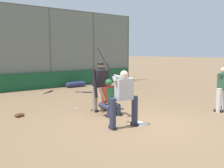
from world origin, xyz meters
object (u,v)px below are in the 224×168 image
object	(u,v)px
spare_bat_third_base_side	(105,89)
fielding_glove_on_dirt	(19,115)
baseball_loose	(77,109)
equipment_bag_dugout_side	(76,84)
batter_on_deck	(223,87)
spare_bat_by_padding	(87,92)
catcher_behind_plate	(110,97)
umpire_home	(100,85)
spare_bat_near_backstop	(50,92)
batter_at_plate	(124,97)

from	to	relation	value
spare_bat_third_base_side	fielding_glove_on_dirt	xyz separation A→B (m)	(5.58, 2.85, 0.02)
fielding_glove_on_dirt	baseball_loose	xyz separation A→B (m)	(-1.90, 0.29, -0.02)
spare_bat_third_base_side	baseball_loose	distance (m)	4.84
spare_bat_third_base_side	equipment_bag_dugout_side	xyz separation A→B (m)	(0.61, -1.99, 0.13)
batter_on_deck	spare_bat_by_padding	world-z (taller)	batter_on_deck
catcher_behind_plate	baseball_loose	distance (m)	1.54
umpire_home	fielding_glove_on_dirt	xyz separation A→B (m)	(2.44, -0.96, -0.84)
batter_on_deck	baseball_loose	world-z (taller)	batter_on_deck
catcher_behind_plate	spare_bat_near_backstop	world-z (taller)	catcher_behind_plate
batter_on_deck	baseball_loose	xyz separation A→B (m)	(3.88, -3.21, -0.77)
batter_on_deck	spare_bat_by_padding	size ratio (longest dim) A/B	2.79
batter_at_plate	equipment_bag_dugout_side	xyz separation A→B (m)	(-3.20, -7.74, -0.67)
baseball_loose	spare_bat_by_padding	bearing A→B (deg)	-128.82
spare_bat_near_backstop	baseball_loose	world-z (taller)	baseball_loose
batter_at_plate	spare_bat_third_base_side	distance (m)	6.94
spare_bat_by_padding	fielding_glove_on_dirt	distance (m)	5.09
spare_bat_near_backstop	spare_bat_by_padding	size ratio (longest dim) A/B	1.01
spare_bat_by_padding	equipment_bag_dugout_side	distance (m)	2.24
batter_on_deck	spare_bat_by_padding	bearing A→B (deg)	91.57
spare_bat_by_padding	equipment_bag_dugout_side	size ratio (longest dim) A/B	0.57
umpire_home	equipment_bag_dugout_side	distance (m)	6.37
batter_at_plate	spare_bat_near_backstop	distance (m)	7.06
batter_on_deck	spare_bat_by_padding	distance (m)	6.43
fielding_glove_on_dirt	equipment_bag_dugout_side	world-z (taller)	equipment_bag_dugout_side
batter_on_deck	fielding_glove_on_dirt	distance (m)	6.80
baseball_loose	equipment_bag_dugout_side	xyz separation A→B (m)	(-3.07, -5.13, 0.12)
spare_bat_near_backstop	fielding_glove_on_dirt	bearing A→B (deg)	-164.09
spare_bat_third_base_side	umpire_home	bearing A→B (deg)	-0.21
spare_bat_by_padding	baseball_loose	world-z (taller)	baseball_loose
umpire_home	spare_bat_third_base_side	distance (m)	5.01
fielding_glove_on_dirt	equipment_bag_dugout_side	bearing A→B (deg)	-135.79
umpire_home	baseball_loose	xyz separation A→B (m)	(0.53, -0.66, -0.86)
batter_at_plate	equipment_bag_dugout_side	world-z (taller)	batter_at_plate
umpire_home	equipment_bag_dugout_side	size ratio (longest dim) A/B	1.29
baseball_loose	batter_on_deck	bearing A→B (deg)	140.39
equipment_bag_dugout_side	catcher_behind_plate	bearing A→B (deg)	67.76
spare_bat_third_base_side	equipment_bag_dugout_side	world-z (taller)	equipment_bag_dugout_side
catcher_behind_plate	spare_bat_third_base_side	bearing A→B (deg)	-132.20
batter_on_deck	spare_bat_third_base_side	distance (m)	6.40
umpire_home	spare_bat_by_padding	world-z (taller)	umpire_home
spare_bat_by_padding	fielding_glove_on_dirt	world-z (taller)	fielding_glove_on_dirt
spare_bat_near_backstop	catcher_behind_plate	bearing A→B (deg)	-134.14
catcher_behind_plate	fielding_glove_on_dirt	size ratio (longest dim) A/B	3.70
batter_on_deck	fielding_glove_on_dirt	size ratio (longest dim) A/B	6.50
umpire_home	equipment_bag_dugout_side	world-z (taller)	umpire_home
umpire_home	baseball_loose	distance (m)	1.21
batter_on_deck	baseball_loose	distance (m)	5.09
catcher_behind_plate	baseball_loose	size ratio (longest dim) A/B	15.73
umpire_home	baseball_loose	world-z (taller)	umpire_home
spare_bat_near_backstop	spare_bat_third_base_side	xyz separation A→B (m)	(-2.64, 1.16, 0.00)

